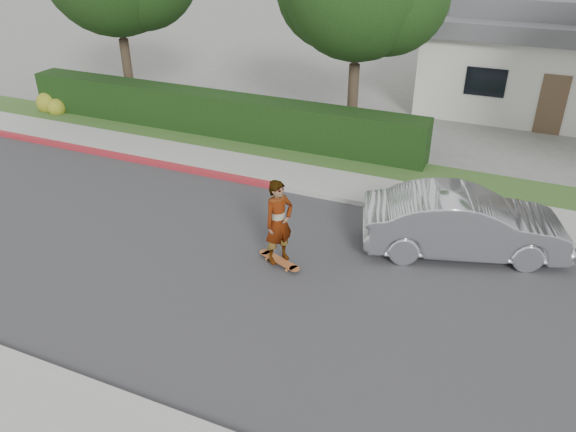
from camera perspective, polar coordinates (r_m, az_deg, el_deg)
name	(u,v)px	position (r m, az deg, el deg)	size (l,w,h in m)	color
ground	(171,253)	(13.43, -11.84, -3.73)	(120.00, 120.00, 0.00)	slate
road	(171,253)	(13.42, -11.84, -3.71)	(60.00, 8.00, 0.01)	#2D2D30
curb_near	(37,367)	(11.04, -24.12, -13.78)	(60.00, 0.20, 0.15)	#9E9E99
curb_far	(250,181)	(16.43, -3.90, 3.54)	(60.00, 0.20, 0.15)	#9E9E99
curb_red_section	(112,155)	(19.09, -17.48, 5.96)	(12.00, 0.21, 0.15)	maroon
sidewalk_far	(263,170)	(17.17, -2.54, 4.68)	(60.00, 1.60, 0.12)	gray
planting_strip	(284,152)	(18.50, -0.37, 6.53)	(60.00, 1.60, 0.10)	#2D4C1E
hedge	(213,114)	(20.07, -7.66, 10.23)	(15.00, 1.00, 1.50)	black
flowering_shrub	(51,105)	(24.11, -22.94, 10.38)	(1.40, 1.00, 0.90)	#2D4C19
house	(565,51)	(25.55, 26.33, 14.80)	(10.60, 8.60, 4.30)	beige
skateboard	(279,260)	(12.70, -0.90, -4.54)	(1.20, 0.65, 0.11)	#AD6D2F
skateboarder	(279,222)	(12.18, -0.94, -0.63)	(0.71, 0.47, 1.96)	white
car_silver	(464,223)	(13.46, 17.45, -0.69)	(1.60, 4.58, 1.51)	#B6B8BE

